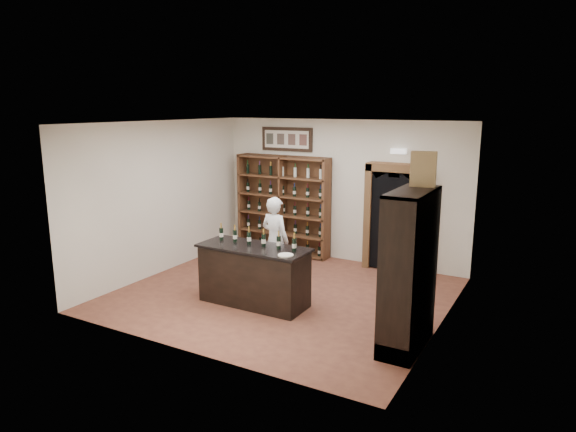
# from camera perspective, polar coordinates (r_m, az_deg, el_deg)

# --- Properties ---
(floor) EXTENTS (5.50, 5.50, 0.00)m
(floor) POSITION_cam_1_polar(r_m,az_deg,el_deg) (9.21, -0.63, -8.69)
(floor) COLOR brown
(floor) RESTS_ON ground
(ceiling) EXTENTS (5.50, 5.50, 0.00)m
(ceiling) POSITION_cam_1_polar(r_m,az_deg,el_deg) (8.61, -0.68, 10.31)
(ceiling) COLOR white
(ceiling) RESTS_ON wall_back
(wall_back) EXTENTS (5.50, 0.04, 3.00)m
(wall_back) POSITION_cam_1_polar(r_m,az_deg,el_deg) (10.99, 5.87, 2.80)
(wall_back) COLOR silver
(wall_back) RESTS_ON ground
(wall_left) EXTENTS (0.04, 5.00, 3.00)m
(wall_left) POSITION_cam_1_polar(r_m,az_deg,el_deg) (10.41, -13.90, 1.98)
(wall_left) COLOR silver
(wall_left) RESTS_ON ground
(wall_right) EXTENTS (0.04, 5.00, 3.00)m
(wall_right) POSITION_cam_1_polar(r_m,az_deg,el_deg) (7.82, 17.10, -1.54)
(wall_right) COLOR silver
(wall_right) RESTS_ON ground
(wine_shelf) EXTENTS (2.20, 0.38, 2.20)m
(wine_shelf) POSITION_cam_1_polar(r_m,az_deg,el_deg) (11.48, -0.46, 1.25)
(wine_shelf) COLOR brown
(wine_shelf) RESTS_ON ground
(framed_picture) EXTENTS (1.25, 0.04, 0.52)m
(framed_picture) POSITION_cam_1_polar(r_m,az_deg,el_deg) (11.42, -0.13, 8.53)
(framed_picture) COLOR black
(framed_picture) RESTS_ON wall_back
(arched_doorway) EXTENTS (1.17, 0.35, 2.17)m
(arched_doorway) POSITION_cam_1_polar(r_m,az_deg,el_deg) (10.47, 11.74, 0.12)
(arched_doorway) COLOR black
(arched_doorway) RESTS_ON ground
(emergency_light) EXTENTS (0.30, 0.10, 0.10)m
(emergency_light) POSITION_cam_1_polar(r_m,az_deg,el_deg) (10.37, 12.19, 7.05)
(emergency_light) COLOR white
(emergency_light) RESTS_ON wall_back
(tasting_counter) EXTENTS (1.88, 0.78, 1.00)m
(tasting_counter) POSITION_cam_1_polar(r_m,az_deg,el_deg) (8.66, -3.79, -6.62)
(tasting_counter) COLOR black
(tasting_counter) RESTS_ON ground
(counter_bottle_0) EXTENTS (0.07, 0.07, 0.30)m
(counter_bottle_0) POSITION_cam_1_polar(r_m,az_deg,el_deg) (8.95, -7.43, -1.98)
(counter_bottle_0) COLOR black
(counter_bottle_0) RESTS_ON tasting_counter
(counter_bottle_1) EXTENTS (0.07, 0.07, 0.30)m
(counter_bottle_1) POSITION_cam_1_polar(r_m,az_deg,el_deg) (8.78, -5.92, -2.21)
(counter_bottle_1) COLOR black
(counter_bottle_1) RESTS_ON tasting_counter
(counter_bottle_2) EXTENTS (0.07, 0.07, 0.30)m
(counter_bottle_2) POSITION_cam_1_polar(r_m,az_deg,el_deg) (8.63, -4.35, -2.45)
(counter_bottle_2) COLOR black
(counter_bottle_2) RESTS_ON tasting_counter
(counter_bottle_3) EXTENTS (0.07, 0.07, 0.30)m
(counter_bottle_3) POSITION_cam_1_polar(r_m,az_deg,el_deg) (8.47, -2.72, -2.69)
(counter_bottle_3) COLOR black
(counter_bottle_3) RESTS_ON tasting_counter
(counter_bottle_4) EXTENTS (0.07, 0.07, 0.30)m
(counter_bottle_4) POSITION_cam_1_polar(r_m,az_deg,el_deg) (8.33, -1.04, -2.95)
(counter_bottle_4) COLOR black
(counter_bottle_4) RESTS_ON tasting_counter
(counter_bottle_5) EXTENTS (0.07, 0.07, 0.30)m
(counter_bottle_5) POSITION_cam_1_polar(r_m,az_deg,el_deg) (8.19, 0.70, -3.20)
(counter_bottle_5) COLOR black
(counter_bottle_5) RESTS_ON tasting_counter
(side_cabinet) EXTENTS (0.48, 1.20, 2.20)m
(side_cabinet) POSITION_cam_1_polar(r_m,az_deg,el_deg) (7.25, 13.40, -8.59)
(side_cabinet) COLOR black
(side_cabinet) RESTS_ON ground
(shopkeeper) EXTENTS (0.65, 0.48, 1.64)m
(shopkeeper) POSITION_cam_1_polar(r_m,az_deg,el_deg) (9.58, -1.45, -2.69)
(shopkeeper) COLOR white
(shopkeeper) RESTS_ON ground
(plate) EXTENTS (0.24, 0.24, 0.02)m
(plate) POSITION_cam_1_polar(r_m,az_deg,el_deg) (7.97, -0.26, -4.38)
(plate) COLOR beige
(plate) RESTS_ON tasting_counter
(wine_crate) EXTENTS (0.36, 0.19, 0.48)m
(wine_crate) POSITION_cam_1_polar(r_m,az_deg,el_deg) (7.21, 14.81, 5.06)
(wine_crate) COLOR tan
(wine_crate) RESTS_ON side_cabinet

